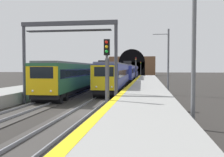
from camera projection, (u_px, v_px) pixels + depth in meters
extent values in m
plane|color=#282623|center=(82.00, 114.00, 17.25)|extent=(320.00, 320.00, 0.00)
cube|color=gray|center=(144.00, 108.00, 16.62)|extent=(112.00, 4.40, 1.03)
cube|color=yellow|center=(115.00, 99.00, 16.88)|extent=(112.00, 0.50, 0.01)
cube|color=#383533|center=(82.00, 113.00, 17.25)|extent=(160.00, 2.81, 0.06)
cube|color=gray|center=(72.00, 111.00, 17.35)|extent=(160.00, 0.07, 0.15)
cube|color=gray|center=(92.00, 112.00, 17.14)|extent=(160.00, 0.07, 0.15)
cube|color=#383533|center=(21.00, 112.00, 17.90)|extent=(160.00, 3.08, 0.06)
cube|color=gray|center=(11.00, 110.00, 18.00)|extent=(160.00, 0.07, 0.15)
cube|color=gray|center=(30.00, 110.00, 17.80)|extent=(160.00, 0.07, 0.15)
cube|color=navy|center=(115.00, 74.00, 34.17)|extent=(19.86, 3.28, 2.61)
cube|color=black|center=(115.00, 73.00, 34.16)|extent=(19.07, 3.29, 0.79)
cube|color=slate|center=(115.00, 64.00, 34.11)|extent=(19.25, 2.85, 0.20)
cube|color=black|center=(115.00, 85.00, 34.23)|extent=(19.45, 2.94, 0.51)
cylinder|color=black|center=(106.00, 94.00, 25.54)|extent=(0.99, 2.57, 0.92)
cylinder|color=black|center=(108.00, 93.00, 27.33)|extent=(0.99, 2.57, 0.92)
cylinder|color=black|center=(119.00, 84.00, 41.17)|extent=(0.99, 2.57, 0.92)
cylinder|color=black|center=(120.00, 84.00, 42.95)|extent=(0.99, 2.57, 0.92)
cube|color=yellow|center=(104.00, 78.00, 24.32)|extent=(0.19, 2.66, 2.47)
cube|color=black|center=(104.00, 72.00, 24.24)|extent=(0.09, 1.94, 0.94)
sphere|color=#F2EACC|center=(112.00, 87.00, 24.21)|extent=(0.20, 0.20, 0.20)
sphere|color=#F2EACC|center=(96.00, 87.00, 24.39)|extent=(0.20, 0.20, 0.20)
cube|color=navy|center=(127.00, 72.00, 54.46)|extent=(19.86, 3.28, 2.61)
cube|color=black|center=(127.00, 70.00, 54.45)|extent=(19.07, 3.29, 0.86)
cube|color=slate|center=(127.00, 66.00, 54.40)|extent=(19.25, 2.85, 0.20)
cube|color=black|center=(127.00, 79.00, 54.52)|extent=(19.45, 2.94, 0.51)
cylinder|color=black|center=(124.00, 83.00, 45.66)|extent=(0.99, 2.57, 0.92)
cylinder|color=black|center=(125.00, 82.00, 47.45)|extent=(0.99, 2.57, 0.92)
cylinder|color=black|center=(129.00, 79.00, 61.63)|extent=(0.99, 2.57, 0.92)
cylinder|color=black|center=(129.00, 79.00, 63.41)|extent=(0.99, 2.57, 0.92)
cube|color=navy|center=(133.00, 71.00, 74.75)|extent=(19.86, 3.28, 2.61)
cube|color=black|center=(133.00, 70.00, 74.74)|extent=(19.07, 3.29, 0.82)
cube|color=slate|center=(133.00, 66.00, 74.69)|extent=(19.25, 2.85, 0.20)
cube|color=black|center=(133.00, 76.00, 74.81)|extent=(19.45, 2.94, 0.51)
cylinder|color=black|center=(132.00, 78.00, 66.38)|extent=(0.99, 2.57, 0.92)
cylinder|color=black|center=(132.00, 78.00, 68.16)|extent=(0.99, 2.57, 0.92)
cylinder|color=black|center=(134.00, 76.00, 81.49)|extent=(0.99, 2.57, 0.92)
cylinder|color=black|center=(134.00, 76.00, 83.28)|extent=(0.99, 2.57, 0.92)
cube|color=black|center=(127.00, 63.00, 54.38)|extent=(1.34, 1.69, 0.90)
cube|color=#235638|center=(73.00, 76.00, 30.48)|extent=(19.59, 3.46, 2.69)
cube|color=black|center=(73.00, 72.00, 30.46)|extent=(18.81, 3.47, 0.82)
cube|color=slate|center=(73.00, 64.00, 30.42)|extent=(19.00, 3.01, 0.20)
cube|color=black|center=(73.00, 88.00, 30.54)|extent=(19.19, 3.10, 0.47)
cylinder|color=black|center=(47.00, 99.00, 21.95)|extent=(0.92, 2.68, 0.85)
cylinder|color=black|center=(54.00, 97.00, 23.74)|extent=(0.92, 2.68, 0.85)
cylinder|color=black|center=(86.00, 86.00, 37.37)|extent=(0.92, 2.68, 0.85)
cylinder|color=black|center=(88.00, 85.00, 39.16)|extent=(0.92, 2.68, 0.85)
cube|color=#E5B20F|center=(42.00, 81.00, 20.76)|extent=(0.20, 2.77, 2.41)
cube|color=black|center=(42.00, 73.00, 20.68)|extent=(0.10, 2.02, 0.97)
sphere|color=#F2EACC|center=(51.00, 91.00, 20.65)|extent=(0.20, 0.20, 0.20)
sphere|color=#F2EACC|center=(33.00, 91.00, 20.83)|extent=(0.20, 0.20, 0.20)
cube|color=#235638|center=(103.00, 72.00, 50.33)|extent=(19.59, 3.46, 2.69)
cube|color=black|center=(103.00, 70.00, 50.31)|extent=(18.81, 3.47, 0.79)
cube|color=slate|center=(103.00, 65.00, 50.26)|extent=(19.00, 3.01, 0.20)
cube|color=black|center=(103.00, 80.00, 50.39)|extent=(19.19, 3.10, 0.47)
cylinder|color=black|center=(95.00, 84.00, 41.67)|extent=(0.92, 2.68, 0.85)
cylinder|color=black|center=(97.00, 84.00, 43.46)|extent=(0.92, 2.68, 0.85)
cylinder|color=black|center=(108.00, 80.00, 57.35)|extent=(0.92, 2.68, 0.85)
cylinder|color=black|center=(109.00, 79.00, 59.14)|extent=(0.92, 2.68, 0.85)
cube|color=black|center=(103.00, 63.00, 50.24)|extent=(1.35, 1.77, 0.90)
cylinder|color=#4C4C54|center=(107.00, 86.00, 16.47)|extent=(0.16, 0.16, 4.00)
cube|color=black|center=(107.00, 47.00, 16.36)|extent=(0.20, 0.38, 1.05)
cube|color=#4C4C54|center=(107.00, 85.00, 16.61)|extent=(0.04, 0.28, 3.60)
sphere|color=red|center=(107.00, 42.00, 16.22)|extent=(0.20, 0.20, 0.20)
sphere|color=yellow|center=(107.00, 47.00, 16.23)|extent=(0.20, 0.20, 0.20)
sphere|color=green|center=(107.00, 51.00, 16.24)|extent=(0.20, 0.20, 0.20)
cylinder|color=#4C4C54|center=(136.00, 72.00, 54.45)|extent=(0.16, 0.16, 4.73)
cube|color=black|center=(136.00, 59.00, 54.33)|extent=(0.20, 0.38, 0.75)
cube|color=#4C4C54|center=(136.00, 72.00, 54.59)|extent=(0.04, 0.28, 4.26)
sphere|color=red|center=(136.00, 58.00, 54.20)|extent=(0.20, 0.20, 0.20)
sphere|color=yellow|center=(136.00, 60.00, 54.21)|extent=(0.20, 0.20, 0.20)
cylinder|color=#38383D|center=(141.00, 70.00, 90.33)|extent=(0.16, 0.16, 4.55)
cube|color=black|center=(141.00, 63.00, 90.21)|extent=(0.20, 0.38, 1.05)
cube|color=#38383D|center=(141.00, 70.00, 90.47)|extent=(0.04, 0.28, 4.09)
sphere|color=red|center=(141.00, 62.00, 90.07)|extent=(0.20, 0.20, 0.20)
sphere|color=yellow|center=(141.00, 63.00, 90.08)|extent=(0.20, 0.20, 0.20)
sphere|color=green|center=(141.00, 63.00, 90.10)|extent=(0.20, 0.20, 0.20)
cylinder|color=#3F3F47|center=(24.00, 65.00, 22.11)|extent=(0.28, 0.28, 6.82)
cylinder|color=#3F3F47|center=(116.00, 65.00, 20.93)|extent=(0.28, 0.28, 6.82)
cube|color=#3F3F47|center=(68.00, 23.00, 21.37)|extent=(0.36, 8.51, 0.35)
cube|color=#2D2D33|center=(69.00, 31.00, 21.39)|extent=(0.70, 7.41, 0.08)
cube|color=brown|center=(132.00, 66.00, 105.12)|extent=(2.90, 19.42, 7.93)
cube|color=black|center=(132.00, 69.00, 103.68)|extent=(0.12, 10.88, 5.55)
cylinder|color=black|center=(132.00, 62.00, 103.56)|extent=(0.12, 10.88, 10.88)
cylinder|color=#595B60|center=(168.00, 62.00, 29.05)|extent=(0.22, 0.22, 7.70)
cylinder|color=#595B60|center=(161.00, 34.00, 29.04)|extent=(0.08, 1.80, 0.08)
cylinder|color=#595B60|center=(194.00, 50.00, 12.76)|extent=(0.22, 0.22, 8.21)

